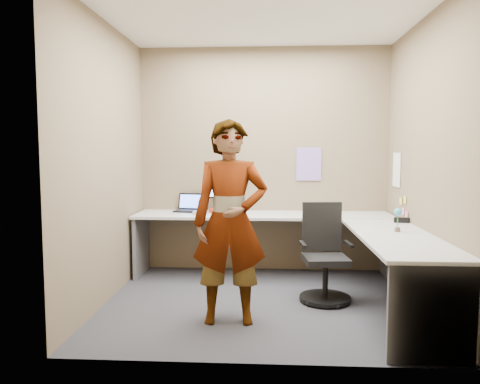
# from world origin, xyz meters

# --- Properties ---
(ground) EXTENTS (3.00, 3.00, 0.00)m
(ground) POSITION_xyz_m (0.00, 0.00, 0.00)
(ground) COLOR #27262B
(ground) RESTS_ON ground
(wall_back) EXTENTS (3.00, 0.00, 3.00)m
(wall_back) POSITION_xyz_m (0.00, 1.30, 1.35)
(wall_back) COLOR brown
(wall_back) RESTS_ON ground
(wall_right) EXTENTS (0.00, 2.70, 2.70)m
(wall_right) POSITION_xyz_m (1.50, 0.00, 1.35)
(wall_right) COLOR brown
(wall_right) RESTS_ON ground
(wall_left) EXTENTS (0.00, 2.70, 2.70)m
(wall_left) POSITION_xyz_m (-1.50, 0.00, 1.35)
(wall_left) COLOR brown
(wall_left) RESTS_ON ground
(ceiling) EXTENTS (3.00, 3.00, 0.00)m
(ceiling) POSITION_xyz_m (0.00, 0.00, 2.70)
(ceiling) COLOR white
(ceiling) RESTS_ON wall_back
(desk) EXTENTS (2.98, 2.58, 0.73)m
(desk) POSITION_xyz_m (0.44, 0.39, 0.59)
(desk) COLOR #B1B1B1
(desk) RESTS_ON ground
(paper_ream) EXTENTS (0.32, 0.28, 0.05)m
(paper_ream) POSITION_xyz_m (-0.48, 1.05, 0.76)
(paper_ream) COLOR red
(paper_ream) RESTS_ON desk
(monitor) EXTENTS (0.41, 0.21, 0.41)m
(monitor) POSITION_xyz_m (-0.48, 1.07, 1.02)
(monitor) COLOR black
(monitor) RESTS_ON paper_ream
(laptop) EXTENTS (0.34, 0.30, 0.21)m
(laptop) POSITION_xyz_m (-0.90, 1.16, 0.78)
(laptop) COLOR black
(laptop) RESTS_ON desk
(trackball_mouse) EXTENTS (0.12, 0.08, 0.07)m
(trackball_mouse) POSITION_xyz_m (-0.74, 0.85, 0.76)
(trackball_mouse) COLOR #B7B7BC
(trackball_mouse) RESTS_ON desk
(origami) EXTENTS (0.10, 0.10, 0.06)m
(origami) POSITION_xyz_m (-0.49, 0.90, 0.76)
(origami) COLOR white
(origami) RESTS_ON desk
(stapler) EXTENTS (0.15, 0.06, 0.05)m
(stapler) POSITION_xyz_m (1.42, 0.40, 0.76)
(stapler) COLOR black
(stapler) RESTS_ON desk
(flower) EXTENTS (0.07, 0.07, 0.22)m
(flower) POSITION_xyz_m (1.23, -0.13, 0.87)
(flower) COLOR brown
(flower) RESTS_ON desk
(calendar_purple) EXTENTS (0.30, 0.01, 0.40)m
(calendar_purple) POSITION_xyz_m (0.55, 1.29, 1.30)
(calendar_purple) COLOR #846BB7
(calendar_purple) RESTS_ON wall_back
(calendar_white) EXTENTS (0.01, 0.28, 0.38)m
(calendar_white) POSITION_xyz_m (1.49, 0.90, 1.25)
(calendar_white) COLOR white
(calendar_white) RESTS_ON wall_right
(sticky_note_a) EXTENTS (0.01, 0.07, 0.07)m
(sticky_note_a) POSITION_xyz_m (1.49, 0.55, 0.95)
(sticky_note_a) COLOR #F2E059
(sticky_note_a) RESTS_ON wall_right
(sticky_note_b) EXTENTS (0.01, 0.07, 0.07)m
(sticky_note_b) POSITION_xyz_m (1.49, 0.60, 0.82)
(sticky_note_b) COLOR pink
(sticky_note_b) RESTS_ON wall_right
(sticky_note_c) EXTENTS (0.01, 0.07, 0.07)m
(sticky_note_c) POSITION_xyz_m (1.49, 0.48, 0.80)
(sticky_note_c) COLOR pink
(sticky_note_c) RESTS_ON wall_right
(sticky_note_d) EXTENTS (0.01, 0.07, 0.07)m
(sticky_note_d) POSITION_xyz_m (1.49, 0.70, 0.92)
(sticky_note_d) COLOR #F2E059
(sticky_note_d) RESTS_ON wall_right
(office_chair) EXTENTS (0.50, 0.50, 0.94)m
(office_chair) POSITION_xyz_m (0.61, 0.12, 0.38)
(office_chair) COLOR black
(office_chair) RESTS_ON ground
(person) EXTENTS (0.66, 0.46, 1.73)m
(person) POSITION_xyz_m (-0.26, -0.50, 0.86)
(person) COLOR #999399
(person) RESTS_ON ground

